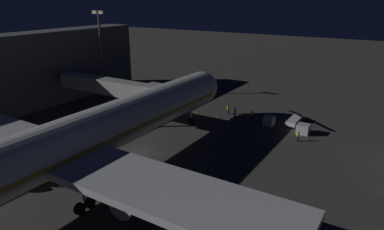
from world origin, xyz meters
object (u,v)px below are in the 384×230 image
traffic_cone_nose_starboard (197,112)px  baggage_container_near_belt (303,129)px  baggage_container_spare (269,121)px  ground_crew_by_tug (228,109)px  airliner_at_gate (67,144)px  apron_floodlight_mast (101,48)px  belt_loader (295,119)px  traffic_cone_nose_port (218,116)px  ground_crew_near_nose_gear (252,115)px  ground_crew_marshaller_fwd (298,135)px  jet_bridge (117,88)px  ground_crew_under_port_wing (235,112)px

traffic_cone_nose_starboard → baggage_container_near_belt: bearing=-179.3°
baggage_container_spare → ground_crew_by_tug: size_ratio=0.93×
airliner_at_gate → apron_floodlight_mast: 39.74m
belt_loader → traffic_cone_nose_starboard: size_ratio=15.74×
traffic_cone_nose_port → ground_crew_near_nose_gear: bearing=-160.3°
baggage_container_near_belt → ground_crew_near_nose_gear: bearing=-10.6°
ground_crew_by_tug → belt_loader: bearing=-174.5°
ground_crew_near_nose_gear → traffic_cone_nose_port: size_ratio=3.07×
traffic_cone_nose_port → traffic_cone_nose_starboard: 4.40m
apron_floodlight_mast → traffic_cone_nose_port: 29.44m
traffic_cone_nose_port → ground_crew_by_tug: bearing=-103.5°
belt_loader → ground_crew_marshaller_fwd: bearing=109.6°
apron_floodlight_mast → traffic_cone_nose_starboard: size_ratio=32.06×
apron_floodlight_mast → ground_crew_near_nose_gear: apron_floodlight_mast is taller
ground_crew_marshaller_fwd → baggage_container_spare: bearing=-36.0°
baggage_container_spare → ground_crew_by_tug: bearing=-10.4°
airliner_at_gate → baggage_container_spare: airliner_at_gate is taller
ground_crew_marshaller_fwd → traffic_cone_nose_starboard: size_ratio=3.07×
apron_floodlight_mast → ground_crew_marshaller_fwd: 43.82m
airliner_at_gate → ground_crew_near_nose_gear: (-7.75, -32.16, -4.61)m
ground_crew_by_tug → jet_bridge: bearing=40.2°
apron_floodlight_mast → baggage_container_near_belt: bearing=-179.6°
baggage_container_near_belt → baggage_container_spare: bearing=-8.3°
baggage_container_spare → traffic_cone_nose_starboard: size_ratio=3.18×
belt_loader → baggage_container_spare: size_ratio=4.95×
baggage_container_near_belt → traffic_cone_nose_starboard: bearing=0.7°
airliner_at_gate → apron_floodlight_mast: size_ratio=3.50×
ground_crew_near_nose_gear → ground_crew_marshaller_fwd: 10.81m
baggage_container_near_belt → baggage_container_spare: (5.88, -0.86, 0.01)m
baggage_container_spare → ground_crew_by_tug: (8.35, -1.54, 0.27)m
ground_crew_near_nose_gear → ground_crew_under_port_wing: 3.23m
airliner_at_gate → ground_crew_by_tug: size_ratio=32.77×
baggage_container_near_belt → airliner_at_gate: bearing=60.7°
ground_crew_under_port_wing → ground_crew_by_tug: bearing=-21.0°
apron_floodlight_mast → ground_crew_marshaller_fwd: size_ratio=10.44×
jet_bridge → baggage_container_near_belt: jet_bridge is taller
ground_crew_near_nose_gear → traffic_cone_nose_starboard: (9.95, 1.99, -0.65)m
ground_crew_near_nose_gear → ground_crew_by_tug: ground_crew_by_tug is taller
belt_loader → traffic_cone_nose_port: belt_loader is taller
apron_floodlight_mast → ground_crew_under_port_wing: apron_floodlight_mast is taller
belt_loader → baggage_container_spare: 4.41m
ground_crew_by_tug → traffic_cone_nose_starboard: size_ratio=3.43×
jet_bridge → traffic_cone_nose_starboard: bearing=-134.7°
baggage_container_spare → ground_crew_under_port_wing: size_ratio=1.02×
airliner_at_gate → belt_loader: 37.28m
apron_floodlight_mast → ground_crew_under_port_wing: bearing=-176.1°
belt_loader → ground_crew_under_port_wing: belt_loader is taller
jet_bridge → baggage_container_spare: jet_bridge is taller
airliner_at_gate → ground_crew_under_port_wing: 32.80m
baggage_container_spare → ground_crew_under_port_wing: 6.72m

